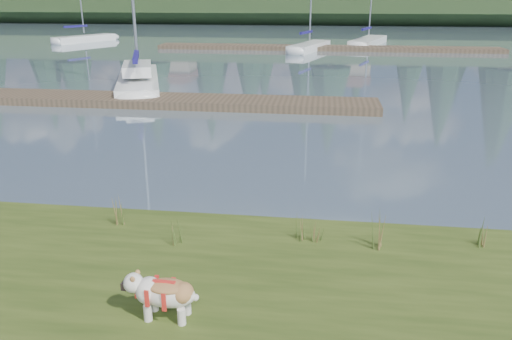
# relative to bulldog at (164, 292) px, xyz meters

# --- Properties ---
(ground) EXTENTS (200.00, 200.00, 0.00)m
(ground) POSITION_rel_bulldog_xyz_m (-0.08, 34.55, -0.70)
(ground) COLOR slate
(ground) RESTS_ON ground
(ridge) EXTENTS (200.00, 20.00, 5.00)m
(ridge) POSITION_rel_bulldog_xyz_m (-0.08, 77.55, 1.80)
(ridge) COLOR black
(ridge) RESTS_ON ground
(bulldog) EXTENTS (0.93, 0.42, 0.56)m
(bulldog) POSITION_rel_bulldog_xyz_m (0.00, 0.00, 0.00)
(bulldog) COLOR silver
(bulldog) RESTS_ON bank
(sailboat_main) EXTENTS (4.40, 8.63, 12.34)m
(sailboat_main) POSITION_rel_bulldog_xyz_m (-6.73, 17.44, -0.28)
(sailboat_main) COLOR white
(sailboat_main) RESTS_ON ground
(dock_near) EXTENTS (16.00, 2.00, 0.30)m
(dock_near) POSITION_rel_bulldog_xyz_m (-4.08, 13.55, -0.55)
(dock_near) COLOR #4C3D2C
(dock_near) RESTS_ON ground
(dock_far) EXTENTS (26.00, 2.20, 0.30)m
(dock_far) POSITION_rel_bulldog_xyz_m (1.92, 34.55, -0.55)
(dock_far) COLOR #4C3D2C
(dock_far) RESTS_ON ground
(sailboat_bg_0) EXTENTS (4.15, 6.72, 10.02)m
(sailboat_bg_0) POSITION_rel_bulldog_xyz_m (-19.15, 38.92, -0.37)
(sailboat_bg_0) COLOR white
(sailboat_bg_0) RESTS_ON ground
(sailboat_bg_2) EXTENTS (3.40, 7.16, 10.72)m
(sailboat_bg_2) POSITION_rel_bulldog_xyz_m (0.86, 34.48, -0.37)
(sailboat_bg_2) COLOR white
(sailboat_bg_2) RESTS_ON ground
(sailboat_bg_3) EXTENTS (4.02, 8.42, 12.18)m
(sailboat_bg_3) POSITION_rel_bulldog_xyz_m (5.66, 39.64, -0.37)
(sailboat_bg_3) COLOR white
(sailboat_bg_3) RESTS_ON ground
(weed_0) EXTENTS (0.17, 0.14, 0.54)m
(weed_0) POSITION_rel_bulldog_xyz_m (-0.37, 1.84, -0.12)
(weed_0) COLOR #475B23
(weed_0) RESTS_ON bank
(weed_1) EXTENTS (0.17, 0.14, 0.45)m
(weed_1) POSITION_rel_bulldog_xyz_m (1.51, 2.27, -0.16)
(weed_1) COLOR #475B23
(weed_1) RESTS_ON bank
(weed_2) EXTENTS (0.17, 0.14, 0.71)m
(weed_2) POSITION_rel_bulldog_xyz_m (2.71, 2.15, -0.05)
(weed_2) COLOR #475B23
(weed_2) RESTS_ON bank
(weed_3) EXTENTS (0.17, 0.14, 0.54)m
(weed_3) POSITION_rel_bulldog_xyz_m (-1.57, 2.43, -0.12)
(weed_3) COLOR #475B23
(weed_3) RESTS_ON bank
(weed_4) EXTENTS (0.17, 0.14, 0.45)m
(weed_4) POSITION_rel_bulldog_xyz_m (1.79, 2.21, -0.16)
(weed_4) COLOR #475B23
(weed_4) RESTS_ON bank
(weed_5) EXTENTS (0.17, 0.14, 0.51)m
(weed_5) POSITION_rel_bulldog_xyz_m (4.38, 2.44, -0.13)
(weed_5) COLOR #475B23
(weed_5) RESTS_ON bank
(mud_lip) EXTENTS (60.00, 0.50, 0.14)m
(mud_lip) POSITION_rel_bulldog_xyz_m (-0.08, 2.95, -0.63)
(mud_lip) COLOR #33281C
(mud_lip) RESTS_ON ground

